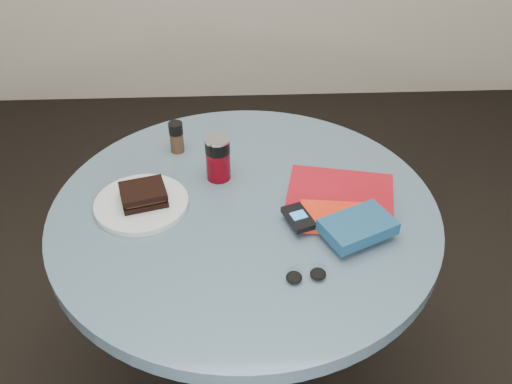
{
  "coord_description": "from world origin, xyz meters",
  "views": [
    {
      "loc": [
        -0.02,
        -1.13,
        1.68
      ],
      "look_at": [
        0.03,
        0.0,
        0.8
      ],
      "focal_mm": 40.0,
      "sensor_mm": 36.0,
      "label": 1
    }
  ],
  "objects_px": {
    "soda_can": "(218,158)",
    "red_book": "(335,218)",
    "magazine": "(340,193)",
    "headphones": "(306,276)",
    "novel": "(358,227)",
    "table": "(245,253)",
    "mp3_player": "(298,218)",
    "plate": "(141,204)",
    "sandwich": "(143,195)",
    "pepper_grinder": "(176,137)"
  },
  "relations": [
    {
      "from": "table",
      "to": "red_book",
      "type": "relative_size",
      "value": 5.78
    },
    {
      "from": "red_book",
      "to": "headphones",
      "type": "bearing_deg",
      "value": -109.28
    },
    {
      "from": "sandwich",
      "to": "soda_can",
      "type": "height_order",
      "value": "soda_can"
    },
    {
      "from": "soda_can",
      "to": "headphones",
      "type": "xyz_separation_m",
      "value": [
        0.2,
        -0.39,
        -0.05
      ]
    },
    {
      "from": "novel",
      "to": "headphones",
      "type": "distance_m",
      "value": 0.19
    },
    {
      "from": "sandwich",
      "to": "pepper_grinder",
      "type": "relative_size",
      "value": 1.42
    },
    {
      "from": "plate",
      "to": "magazine",
      "type": "xyz_separation_m",
      "value": [
        0.52,
        0.03,
        -0.01
      ]
    },
    {
      "from": "soda_can",
      "to": "novel",
      "type": "relative_size",
      "value": 0.75
    },
    {
      "from": "table",
      "to": "headphones",
      "type": "relative_size",
      "value": 10.42
    },
    {
      "from": "table",
      "to": "plate",
      "type": "relative_size",
      "value": 4.14
    },
    {
      "from": "red_book",
      "to": "novel",
      "type": "relative_size",
      "value": 1.03
    },
    {
      "from": "sandwich",
      "to": "pepper_grinder",
      "type": "height_order",
      "value": "pepper_grinder"
    },
    {
      "from": "table",
      "to": "mp3_player",
      "type": "xyz_separation_m",
      "value": [
        0.13,
        -0.08,
        0.19
      ]
    },
    {
      "from": "pepper_grinder",
      "to": "mp3_player",
      "type": "xyz_separation_m",
      "value": [
        0.32,
        -0.35,
        -0.02
      ]
    },
    {
      "from": "red_book",
      "to": "headphones",
      "type": "relative_size",
      "value": 1.8
    },
    {
      "from": "magazine",
      "to": "headphones",
      "type": "relative_size",
      "value": 2.89
    },
    {
      "from": "novel",
      "to": "soda_can",
      "type": "bearing_deg",
      "value": 116.23
    },
    {
      "from": "table",
      "to": "headphones",
      "type": "bearing_deg",
      "value": -63.06
    },
    {
      "from": "mp3_player",
      "to": "headphones",
      "type": "relative_size",
      "value": 1.12
    },
    {
      "from": "plate",
      "to": "headphones",
      "type": "distance_m",
      "value": 0.48
    },
    {
      "from": "soda_can",
      "to": "mp3_player",
      "type": "bearing_deg",
      "value": -47.14
    },
    {
      "from": "plate",
      "to": "headphones",
      "type": "relative_size",
      "value": 2.52
    },
    {
      "from": "mp3_player",
      "to": "novel",
      "type": "bearing_deg",
      "value": -19.86
    },
    {
      "from": "soda_can",
      "to": "table",
      "type": "bearing_deg",
      "value": -63.76
    },
    {
      "from": "magazine",
      "to": "plate",
      "type": "bearing_deg",
      "value": -164.44
    },
    {
      "from": "magazine",
      "to": "table",
      "type": "bearing_deg",
      "value": -157.07
    },
    {
      "from": "pepper_grinder",
      "to": "magazine",
      "type": "height_order",
      "value": "pepper_grinder"
    },
    {
      "from": "plate",
      "to": "mp3_player",
      "type": "xyz_separation_m",
      "value": [
        0.4,
        -0.1,
        0.02
      ]
    },
    {
      "from": "plate",
      "to": "novel",
      "type": "xyz_separation_m",
      "value": [
        0.53,
        -0.15,
        0.03
      ]
    },
    {
      "from": "soda_can",
      "to": "red_book",
      "type": "height_order",
      "value": "soda_can"
    },
    {
      "from": "plate",
      "to": "sandwich",
      "type": "distance_m",
      "value": 0.03
    },
    {
      "from": "red_book",
      "to": "headphones",
      "type": "xyz_separation_m",
      "value": [
        -0.09,
        -0.19,
        -0.0
      ]
    },
    {
      "from": "pepper_grinder",
      "to": "novel",
      "type": "height_order",
      "value": "pepper_grinder"
    },
    {
      "from": "plate",
      "to": "novel",
      "type": "distance_m",
      "value": 0.55
    },
    {
      "from": "mp3_player",
      "to": "soda_can",
      "type": "bearing_deg",
      "value": 132.86
    },
    {
      "from": "red_book",
      "to": "mp3_player",
      "type": "relative_size",
      "value": 1.61
    },
    {
      "from": "novel",
      "to": "headphones",
      "type": "bearing_deg",
      "value": -162.35
    },
    {
      "from": "sandwich",
      "to": "novel",
      "type": "height_order",
      "value": "sandwich"
    },
    {
      "from": "plate",
      "to": "red_book",
      "type": "bearing_deg",
      "value": -9.47
    },
    {
      "from": "sandwich",
      "to": "mp3_player",
      "type": "height_order",
      "value": "sandwich"
    },
    {
      "from": "pepper_grinder",
      "to": "sandwich",
      "type": "bearing_deg",
      "value": -105.4
    },
    {
      "from": "pepper_grinder",
      "to": "headphones",
      "type": "bearing_deg",
      "value": -58.86
    },
    {
      "from": "pepper_grinder",
      "to": "magazine",
      "type": "bearing_deg",
      "value": -26.58
    },
    {
      "from": "plate",
      "to": "novel",
      "type": "relative_size",
      "value": 1.44
    },
    {
      "from": "pepper_grinder",
      "to": "plate",
      "type": "bearing_deg",
      "value": -106.89
    },
    {
      "from": "plate",
      "to": "pepper_grinder",
      "type": "relative_size",
      "value": 2.55
    },
    {
      "from": "plate",
      "to": "red_book",
      "type": "height_order",
      "value": "red_book"
    },
    {
      "from": "soda_can",
      "to": "red_book",
      "type": "bearing_deg",
      "value": -34.28
    },
    {
      "from": "soda_can",
      "to": "pepper_grinder",
      "type": "height_order",
      "value": "soda_can"
    },
    {
      "from": "sandwich",
      "to": "novel",
      "type": "bearing_deg",
      "value": -15.73
    }
  ]
}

